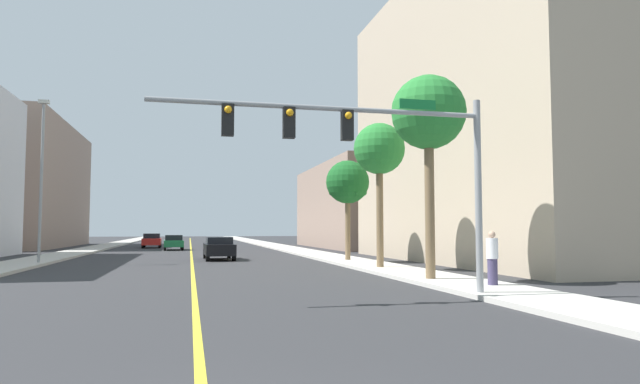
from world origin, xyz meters
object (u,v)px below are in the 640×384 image
car_red (152,240)px  pedestrian (492,258)px  street_lamp (42,172)px  palm_near (428,115)px  palm_mid (379,151)px  car_green (174,242)px  car_black (219,248)px  traffic_signal_mast (370,144)px  palm_far (348,183)px

car_red → pedestrian: bearing=-74.0°
street_lamp → palm_near: bearing=-39.9°
street_lamp → palm_mid: bearing=-24.5°
street_lamp → car_green: street_lamp is taller
car_black → pedestrian: pedestrian is taller
palm_mid → car_red: palm_mid is taller
car_red → traffic_signal_mast: bearing=-80.4°
car_green → pedestrian: size_ratio=2.58×
traffic_signal_mast → palm_near: size_ratio=1.25×
palm_near → palm_far: palm_near is taller
palm_mid → street_lamp: bearing=155.5°
palm_mid → car_green: size_ratio=1.54×
traffic_signal_mast → street_lamp: size_ratio=1.06×
traffic_signal_mast → palm_far: size_ratio=1.61×
car_green → car_red: size_ratio=1.04×
palm_near → pedestrian: (0.99, -2.58, -5.17)m
street_lamp → palm_near: street_lamp is taller
car_green → car_black: (3.24, -17.00, 0.05)m
palm_mid → car_green: palm_mid is taller
traffic_signal_mast → palm_near: (3.75, 4.33, 1.88)m
street_lamp → car_black: size_ratio=1.94×
palm_near → pedestrian: size_ratio=4.33×
street_lamp → palm_mid: (16.77, -7.65, 0.67)m
street_lamp → pedestrian: street_lamp is taller
traffic_signal_mast → pedestrian: (4.73, 1.76, -3.29)m
car_black → car_red: car_red is taller
street_lamp → palm_mid: street_lamp is taller
pedestrian → car_black: bearing=-20.1°
car_green → palm_near: bearing=-75.8°
palm_mid → car_red: bearing=110.3°
palm_far → car_green: palm_far is taller
car_green → car_black: car_black is taller
traffic_signal_mast → palm_far: 17.17m
traffic_signal_mast → car_green: traffic_signal_mast is taller
car_black → pedestrian: size_ratio=2.63×
traffic_signal_mast → car_black: bearing=98.2°
palm_far → pedestrian: 15.34m
pedestrian → traffic_signal_mast: bearing=68.4°
street_lamp → pedestrian: bearing=-43.1°
street_lamp → car_red: (4.19, 26.34, -4.26)m
palm_far → car_red: 30.87m
traffic_signal_mast → palm_mid: size_ratio=1.36×
car_green → palm_far: bearing=-66.3°
car_black → pedestrian: (7.76, -19.28, 0.26)m
palm_far → pedestrian: (0.55, -14.89, -3.63)m
palm_mid → traffic_signal_mast: bearing=-110.9°
traffic_signal_mast → palm_mid: 11.31m
palm_near → car_black: 18.82m
street_lamp → car_black: (9.75, 2.90, -4.27)m
palm_mid → palm_far: bearing=88.2°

